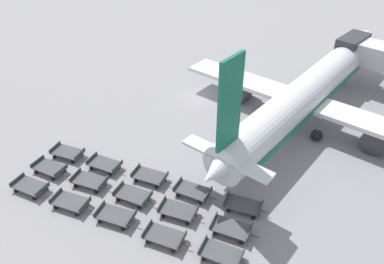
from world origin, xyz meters
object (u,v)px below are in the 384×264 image
baggage_dolly_row_mid_b_col_a (68,153)px  baggage_dolly_row_near_col_a (30,187)px  baggage_dolly_row_mid_a_col_a (50,168)px  baggage_dolly_row_mid_a_col_e (231,228)px  baggage_dolly_row_mid_a_col_d (178,211)px  baggage_dolly_row_mid_b_col_e (243,205)px  baggage_dolly_row_mid_a_col_c (133,195)px  airplane (308,93)px  baggage_dolly_row_near_col_b (71,202)px  baggage_dolly_row_mid_b_col_d (193,191)px  baggage_dolly_row_near_col_c (116,216)px  baggage_dolly_row_mid_a_col_b (90,181)px  baggage_dolly_row_mid_b_col_b (105,164)px  baggage_dolly_row_mid_b_col_c (150,176)px  baggage_dolly_row_near_col_d (164,236)px  baggage_dolly_row_near_col_e (221,254)px

baggage_dolly_row_mid_b_col_a → baggage_dolly_row_near_col_a: bearing=-74.6°
baggage_dolly_row_mid_a_col_a → baggage_dolly_row_mid_a_col_e: same height
baggage_dolly_row_mid_a_col_d → baggage_dolly_row_mid_a_col_a: bearing=-165.9°
baggage_dolly_row_mid_a_col_a → baggage_dolly_row_mid_b_col_e: size_ratio=1.00×
baggage_dolly_row_mid_a_col_c → baggage_dolly_row_mid_b_col_e: (7.85, 4.60, 0.00)m
baggage_dolly_row_mid_a_col_c → baggage_dolly_row_mid_a_col_d: same height
airplane → baggage_dolly_row_near_col_b: airplane is taller
baggage_dolly_row_mid_a_col_e → baggage_dolly_row_mid_b_col_d: size_ratio=1.00×
baggage_dolly_row_near_col_c → baggage_dolly_row_mid_a_col_b: size_ratio=1.00×
baggage_dolly_row_mid_b_col_d → baggage_dolly_row_mid_b_col_e: bearing=15.6°
baggage_dolly_row_mid_a_col_b → baggage_dolly_row_mid_a_col_e: (12.58, 3.07, 0.00)m
baggage_dolly_row_mid_b_col_d → baggage_dolly_row_mid_a_col_c: bearing=-136.7°
baggage_dolly_row_mid_b_col_a → baggage_dolly_row_mid_b_col_b: 4.24m
baggage_dolly_row_mid_b_col_a → baggage_dolly_row_mid_b_col_c: bearing=15.3°
baggage_dolly_row_near_col_d → baggage_dolly_row_mid_b_col_d: bearing=104.1°
baggage_dolly_row_mid_a_col_d → baggage_dolly_row_mid_b_col_d: 2.49m
baggage_dolly_row_mid_b_col_c → baggage_dolly_row_mid_b_col_e: same height
baggage_dolly_row_mid_b_col_a → airplane: bearing=52.9°
baggage_dolly_row_near_col_e → baggage_dolly_row_mid_a_col_d: same height
baggage_dolly_row_mid_a_col_c → baggage_dolly_row_mid_a_col_d: 4.19m
airplane → baggage_dolly_row_near_col_c: size_ratio=9.85×
baggage_dolly_row_near_col_b → baggage_dolly_row_mid_a_col_b: 2.72m
baggage_dolly_row_mid_a_col_d → baggage_dolly_row_near_col_e: bearing=-14.6°
baggage_dolly_row_mid_a_col_e → baggage_dolly_row_mid_b_col_b: same height
airplane → baggage_dolly_row_mid_b_col_d: (-2.44, -16.76, -2.84)m
baggage_dolly_row_mid_a_col_c → baggage_dolly_row_near_col_d: bearing=-18.4°
baggage_dolly_row_mid_a_col_a → baggage_dolly_row_mid_b_col_a: size_ratio=1.00×
baggage_dolly_row_near_col_d → baggage_dolly_row_mid_a_col_d: same height
airplane → baggage_dolly_row_near_col_d: size_ratio=9.84×
baggage_dolly_row_near_col_c → baggage_dolly_row_near_col_d: (4.34, 0.82, 0.00)m
baggage_dolly_row_mid_b_col_a → baggage_dolly_row_mid_b_col_c: 8.83m
baggage_dolly_row_mid_b_col_e → baggage_dolly_row_mid_a_col_e: bearing=-78.7°
baggage_dolly_row_near_col_b → baggage_dolly_row_mid_a_col_d: bearing=31.7°
baggage_dolly_row_near_col_a → baggage_dolly_row_mid_a_col_c: 8.95m
baggage_dolly_row_near_col_d → baggage_dolly_row_mid_a_col_d: 2.72m
baggage_dolly_row_mid_a_col_b → baggage_dolly_row_mid_a_col_e: 12.95m
baggage_dolly_row_near_col_e → baggage_dolly_row_mid_b_col_e: (-1.19, 4.93, 0.00)m
baggage_dolly_row_mid_a_col_a → baggage_dolly_row_mid_b_col_a: 2.48m
baggage_dolly_row_mid_b_col_e → baggage_dolly_row_near_col_d: bearing=-115.5°
baggage_dolly_row_mid_b_col_e → baggage_dolly_row_mid_a_col_d: bearing=-136.2°
baggage_dolly_row_near_col_a → baggage_dolly_row_near_col_c: bearing=14.9°
baggage_dolly_row_near_col_e → baggage_dolly_row_mid_a_col_a: (-17.48, -1.84, 0.00)m
baggage_dolly_row_mid_a_col_e → baggage_dolly_row_mid_a_col_b: bearing=-166.3°
baggage_dolly_row_mid_a_col_d → baggage_dolly_row_mid_a_col_e: 4.42m
baggage_dolly_row_mid_b_col_d → baggage_dolly_row_mid_b_col_e: (4.23, 1.18, 0.00)m
airplane → baggage_dolly_row_mid_a_col_b: 23.76m
airplane → baggage_dolly_row_near_col_e: bearing=-81.7°
baggage_dolly_row_near_col_b → baggage_dolly_row_mid_a_col_d: size_ratio=1.00×
baggage_dolly_row_near_col_d → baggage_dolly_row_mid_b_col_e: bearing=64.5°
baggage_dolly_row_mid_a_col_d → baggage_dolly_row_mid_a_col_e: (4.30, 1.04, 0.00)m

